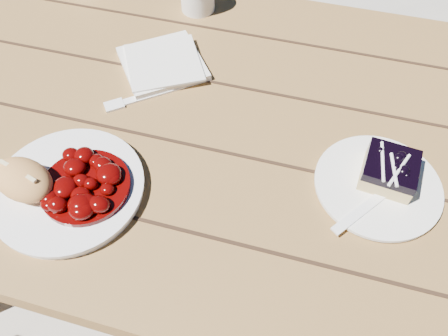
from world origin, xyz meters
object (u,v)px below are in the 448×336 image
(picnic_table, at_px, (296,184))
(bread_roll, at_px, (23,180))
(main_plate, at_px, (69,190))
(blueberry_cake, at_px, (390,170))
(dessert_plate, at_px, (377,186))

(picnic_table, height_order, bread_roll, bread_roll)
(main_plate, distance_m, blueberry_cake, 0.51)
(dessert_plate, height_order, blueberry_cake, blueberry_cake)
(dessert_plate, bearing_deg, blueberry_cake, 56.31)
(main_plate, bearing_deg, blueberry_cake, 17.80)
(bread_roll, height_order, dessert_plate, bread_roll)
(bread_roll, bearing_deg, blueberry_cake, 18.03)
(picnic_table, bearing_deg, dessert_plate, -34.03)
(dessert_plate, bearing_deg, picnic_table, 145.97)
(picnic_table, height_order, dessert_plate, dessert_plate)
(bread_roll, distance_m, blueberry_cake, 0.56)
(bread_roll, distance_m, dessert_plate, 0.55)
(main_plate, height_order, blueberry_cake, blueberry_cake)
(picnic_table, relative_size, main_plate, 8.59)
(bread_roll, height_order, blueberry_cake, bread_roll)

